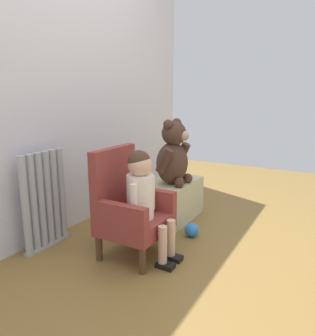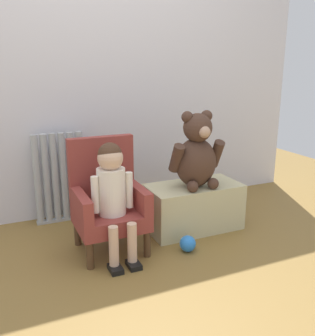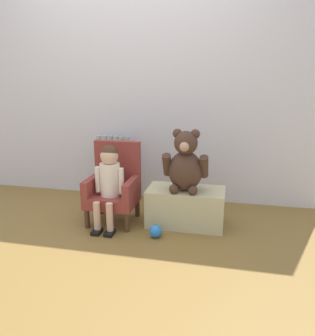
# 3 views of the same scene
# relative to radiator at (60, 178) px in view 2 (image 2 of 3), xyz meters

# --- Properties ---
(ground_plane) EXTENTS (6.00, 6.00, 0.00)m
(ground_plane) POSITION_rel_radiator_xyz_m (0.20, -0.97, -0.33)
(ground_plane) COLOR brown
(back_wall) EXTENTS (3.80, 0.05, 2.40)m
(back_wall) POSITION_rel_radiator_xyz_m (0.20, 0.12, 0.87)
(back_wall) COLOR silver
(back_wall) RESTS_ON ground_plane
(radiator) EXTENTS (0.37, 0.05, 0.66)m
(radiator) POSITION_rel_radiator_xyz_m (0.00, 0.00, 0.00)
(radiator) COLOR #A4AAAE
(radiator) RESTS_ON ground_plane
(child_armchair) EXTENTS (0.42, 0.39, 0.70)m
(child_armchair) POSITION_rel_radiator_xyz_m (0.20, -0.55, -0.01)
(child_armchair) COLOR brown
(child_armchair) RESTS_ON ground_plane
(child_figure) EXTENTS (0.25, 0.35, 0.70)m
(child_figure) POSITION_rel_radiator_xyz_m (0.20, -0.66, 0.12)
(child_figure) COLOR silver
(child_figure) RESTS_ON ground_plane
(low_bench) EXTENTS (0.65, 0.34, 0.32)m
(low_bench) POSITION_rel_radiator_xyz_m (0.83, -0.52, -0.17)
(low_bench) COLOR #C2BA8C
(low_bench) RESTS_ON ground_plane
(large_teddy_bear) EXTENTS (0.38, 0.26, 0.52)m
(large_teddy_bear) POSITION_rel_radiator_xyz_m (0.82, -0.55, 0.22)
(large_teddy_bear) COLOR #462E23
(large_teddy_bear) RESTS_ON low_bench
(toy_ball) EXTENTS (0.10, 0.10, 0.10)m
(toy_ball) POSITION_rel_radiator_xyz_m (0.63, -0.81, -0.28)
(toy_ball) COLOR blue
(toy_ball) RESTS_ON ground_plane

